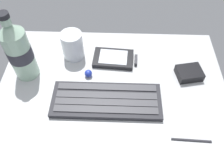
% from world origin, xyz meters
% --- Properties ---
extents(ground_plane, '(0.64, 0.48, 0.03)m').
position_xyz_m(ground_plane, '(0.00, -0.00, -0.01)').
color(ground_plane, '#B7BABC').
extents(keyboard, '(0.29, 0.11, 0.02)m').
position_xyz_m(keyboard, '(-0.01, -0.04, 0.01)').
color(keyboard, '#232328').
rests_on(keyboard, ground_plane).
extents(handheld_device, '(0.13, 0.08, 0.02)m').
position_xyz_m(handheld_device, '(0.01, 0.11, 0.01)').
color(handheld_device, black).
rests_on(handheld_device, ground_plane).
extents(juice_cup, '(0.06, 0.06, 0.09)m').
position_xyz_m(juice_cup, '(-0.12, 0.13, 0.04)').
color(juice_cup, silver).
rests_on(juice_cup, ground_plane).
extents(water_bottle, '(0.07, 0.07, 0.21)m').
position_xyz_m(water_bottle, '(-0.25, 0.06, 0.09)').
color(water_bottle, '#9EC1A8').
rests_on(water_bottle, ground_plane).
extents(charger_block, '(0.08, 0.07, 0.02)m').
position_xyz_m(charger_block, '(0.22, 0.06, 0.01)').
color(charger_block, black).
rests_on(charger_block, ground_plane).
extents(trackball_mouse, '(0.02, 0.02, 0.02)m').
position_xyz_m(trackball_mouse, '(-0.07, 0.05, 0.01)').
color(trackball_mouse, '#2338B2').
rests_on(trackball_mouse, ground_plane).
extents(stylus_pen, '(0.10, 0.01, 0.01)m').
position_xyz_m(stylus_pen, '(0.19, -0.14, 0.00)').
color(stylus_pen, '#26262B').
rests_on(stylus_pen, ground_plane).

